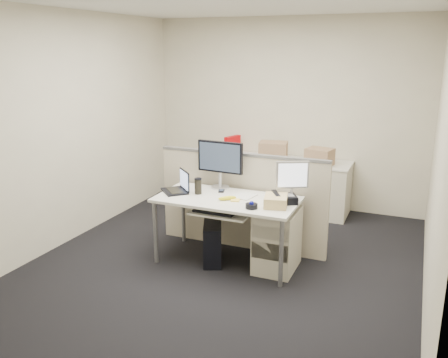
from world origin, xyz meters
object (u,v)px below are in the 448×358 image
at_px(laptop, 174,182).
at_px(desk_phone, 284,199).
at_px(monitor_main, 220,165).
at_px(desk, 227,204).

distance_m(laptop, desk_phone, 1.23).
bearing_deg(monitor_main, laptop, -136.65).
height_order(monitor_main, desk_phone, monitor_main).
relative_size(desk, laptop, 4.77).
bearing_deg(desk, laptop, -178.15).
xyz_separation_m(desk, laptop, (-0.62, -0.02, 0.18)).
xyz_separation_m(desk, monitor_main, (-0.22, 0.32, 0.33)).
bearing_deg(desk_phone, laptop, 155.47).
xyz_separation_m(monitor_main, desk_phone, (0.82, -0.24, -0.23)).
bearing_deg(desk_phone, desk, 158.38).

